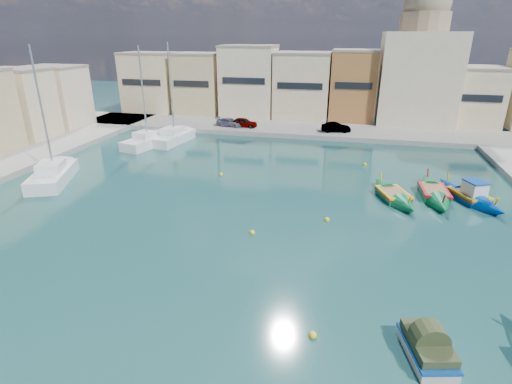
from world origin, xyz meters
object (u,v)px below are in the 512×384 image
(church_block, at_px, (419,64))
(yacht_north, at_px, (181,135))
(luzzu_blue_cabin, at_px, (469,196))
(luzzu_green, at_px, (393,196))
(yacht_midnorth, at_px, (156,139))
(tender_near, at_px, (427,348))
(luzzu_cyan_mid, at_px, (434,194))
(yacht_mid, at_px, (60,169))

(church_block, xyz_separation_m, yacht_north, (-29.00, -15.24, -7.92))
(luzzu_blue_cabin, distance_m, yacht_north, 33.03)
(luzzu_green, height_order, yacht_midnorth, yacht_midnorth)
(luzzu_blue_cabin, relative_size, tender_near, 2.41)
(luzzu_green, relative_size, yacht_north, 0.60)
(luzzu_cyan_mid, bearing_deg, yacht_north, 154.94)
(church_block, bearing_deg, tender_near, -95.55)
(church_block, xyz_separation_m, luzzu_cyan_mid, (-1.30, -28.19, -8.15))
(luzzu_green, distance_m, yacht_mid, 30.13)
(tender_near, distance_m, yacht_midnorth, 39.24)
(yacht_north, bearing_deg, yacht_midnorth, -128.25)
(luzzu_cyan_mid, height_order, tender_near, luzzu_cyan_mid)
(luzzu_cyan_mid, bearing_deg, yacht_midnorth, 161.05)
(church_block, xyz_separation_m, yacht_mid, (-34.68, -30.49, -7.92))
(luzzu_cyan_mid, bearing_deg, church_block, 87.36)
(yacht_mid, bearing_deg, luzzu_cyan_mid, 3.94)
(church_block, height_order, luzzu_cyan_mid, church_block)
(luzzu_cyan_mid, xyz_separation_m, yacht_north, (-27.70, 12.95, 0.23))
(yacht_mid, bearing_deg, church_block, 41.32)
(tender_near, bearing_deg, yacht_mid, 151.56)
(luzzu_green, bearing_deg, luzzu_blue_cabin, 10.37)
(luzzu_cyan_mid, bearing_deg, tender_near, -99.89)
(luzzu_blue_cabin, distance_m, luzzu_cyan_mid, 2.61)
(luzzu_green, relative_size, yacht_mid, 0.60)
(luzzu_blue_cabin, distance_m, tender_near, 19.35)
(luzzu_blue_cabin, bearing_deg, church_block, 92.63)
(church_block, bearing_deg, yacht_mid, -138.68)
(yacht_mid, bearing_deg, yacht_north, 69.58)
(church_block, relative_size, luzzu_green, 2.55)
(church_block, relative_size, luzzu_cyan_mid, 2.26)
(church_block, xyz_separation_m, tender_near, (-4.55, -46.81, -7.96))
(yacht_midnorth, relative_size, yacht_mid, 0.96)
(luzzu_blue_cabin, distance_m, yacht_midnorth, 34.07)
(church_block, bearing_deg, luzzu_green, -98.83)
(luzzu_blue_cabin, xyz_separation_m, luzzu_green, (-5.88, -1.08, -0.09))
(luzzu_blue_cabin, height_order, luzzu_green, luzzu_blue_cabin)
(church_block, height_order, yacht_midnorth, church_block)
(luzzu_green, relative_size, tender_near, 2.32)
(luzzu_green, bearing_deg, church_block, 81.17)
(tender_near, height_order, yacht_north, yacht_north)
(yacht_mid, bearing_deg, yacht_midnorth, 74.23)
(luzzu_blue_cabin, xyz_separation_m, yacht_mid, (-35.99, -2.13, 0.16))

